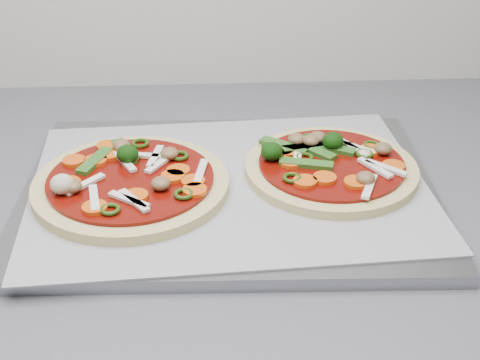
{
  "coord_description": "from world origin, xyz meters",
  "views": [
    {
      "loc": [
        0.04,
        0.67,
        1.28
      ],
      "look_at": [
        0.08,
        1.26,
        0.93
      ],
      "focal_mm": 50.0,
      "sensor_mm": 36.0,
      "label": 1
    }
  ],
  "objects": [
    {
      "name": "countertop",
      "position": [
        0.0,
        1.3,
        0.88
      ],
      "size": [
        3.6,
        0.6,
        0.04
      ],
      "primitive_type": "cube",
      "color": "#5C5B63",
      "rests_on": "base_cabinet"
    },
    {
      "name": "baking_tray",
      "position": [
        0.06,
        1.28,
        0.91
      ],
      "size": [
        0.45,
        0.34,
        0.01
      ],
      "primitive_type": "cube",
      "rotation": [
        0.0,
        0.0,
        -0.03
      ],
      "color": "gray",
      "rests_on": "countertop"
    },
    {
      "name": "parchment",
      "position": [
        0.06,
        1.28,
        0.92
      ],
      "size": [
        0.44,
        0.33,
        0.0
      ],
      "primitive_type": "cube",
      "rotation": [
        0.0,
        0.0,
        0.06
      ],
      "color": "#A1A1A7",
      "rests_on": "baking_tray"
    },
    {
      "name": "pizza_left",
      "position": [
        -0.04,
        1.28,
        0.93
      ],
      "size": [
        0.25,
        0.25,
        0.04
      ],
      "rotation": [
        0.0,
        0.0,
        0.22
      ],
      "color": "tan",
      "rests_on": "parchment"
    },
    {
      "name": "pizza_right",
      "position": [
        0.18,
        1.3,
        0.93
      ],
      "size": [
        0.22,
        0.22,
        0.03
      ],
      "rotation": [
        0.0,
        0.0,
        -0.2
      ],
      "color": "tan",
      "rests_on": "parchment"
    }
  ]
}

